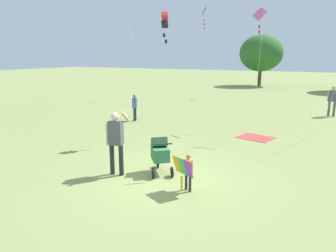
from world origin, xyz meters
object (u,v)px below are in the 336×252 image
Objects in this scene: stroller at (160,152)px; kite_adult_black at (164,21)px; person_adult_flyer at (116,138)px; person_red_shirt at (135,105)px; picnic_blanket at (256,137)px; child_with_butterfly_kite at (187,169)px; person_couple_left at (333,98)px; kite_green_novelty at (203,15)px; kite_blue_high at (260,20)px.

stroller is 0.22× the size of kite_adult_black.
person_red_shirt is at bearing 119.39° from person_adult_flyer.
kite_adult_black is 3.55× the size of person_red_shirt.
picnic_blanket is at bearing 33.92° from kite_adult_black.
person_couple_left is (2.95, 12.37, 0.40)m from child_with_butterfly_kite.
kite_adult_black is 5.72m from picnic_blanket.
kite_green_novelty reaches higher than stroller.
kite_green_novelty is 8.28m from person_couple_left.
person_red_shirt is at bearing -168.37° from kite_blue_high.
kite_blue_high is at bearing -37.74° from kite_green_novelty.
person_couple_left reaches higher than stroller.
stroller is at bearing 145.55° from child_with_butterfly_kite.
person_red_shirt reaches higher than picnic_blanket.
kite_blue_high reaches higher than picnic_blanket.
kite_adult_black reaches higher than stroller.
child_with_butterfly_kite is at bearing -34.45° from stroller.
child_with_butterfly_kite is at bearing -103.40° from person_couple_left.
person_couple_left is 7.00m from picnic_blanket.
person_red_shirt is at bearing 139.67° from kite_adult_black.
person_couple_left is (5.11, 12.25, -0.08)m from person_adult_flyer.
person_red_shirt is (-5.63, -1.16, -3.89)m from kite_blue_high.
picnic_blanket is (1.55, 5.12, -0.60)m from stroller.
kite_green_novelty reaches higher than picnic_blanket.
child_with_butterfly_kite is 0.18× the size of kite_blue_high.
kite_green_novelty is (-1.16, 6.64, 0.96)m from kite_adult_black.
stroller is (0.97, 0.69, -0.45)m from person_adult_flyer.
stroller is 0.63× the size of person_couple_left.
person_adult_flyer is 7.35m from person_red_shirt.
person_red_shirt is at bearing -146.10° from person_couple_left.
person_adult_flyer reaches higher than person_couple_left.
person_couple_left is (6.78, 1.83, -4.39)m from kite_green_novelty.
kite_green_novelty is (-1.67, 10.41, 4.31)m from person_adult_flyer.
kite_blue_high is at bearing 81.29° from stroller.
kite_blue_high is 3.19× the size of person_couple_left.
child_with_butterfly_kite is at bearing -55.52° from kite_adult_black.
kite_green_novelty is 8.21m from picnic_blanket.
child_with_butterfly_kite is 0.57× the size of person_couple_left.
person_couple_left is 1.29× the size of picnic_blanket.
picnic_blanket is (6.12, -0.58, -0.78)m from person_red_shirt.
stroller is 5.38m from picnic_blanket.
kite_adult_black is 2.88× the size of person_couple_left.
child_with_butterfly_kite is at bearing -88.99° from kite_blue_high.
kite_adult_black reaches higher than person_red_shirt.
person_adult_flyer is at bearing -82.21° from kite_adult_black.
kite_green_novelty reaches higher than child_with_butterfly_kite.
child_with_butterfly_kite is at bearing -70.01° from kite_green_novelty.
picnic_blanket is at bearing -74.09° from kite_blue_high.
person_adult_flyer is 5.07m from kite_adult_black.
kite_green_novelty is at bearing 132.35° from picnic_blanket.
person_couple_left is at bearing 56.70° from kite_blue_high.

